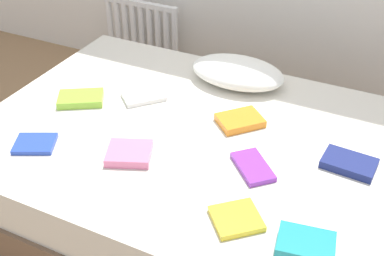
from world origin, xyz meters
name	(u,v)px	position (x,y,z in m)	size (l,w,h in m)	color
ground_plane	(188,206)	(0.00, 0.00, 0.00)	(8.00, 8.00, 0.00)	#93704C
bed	(188,171)	(0.00, 0.00, 0.25)	(2.00, 1.50, 0.50)	brown
radiator	(142,31)	(-0.98, 1.20, 0.34)	(0.60, 0.04, 0.46)	white
pillow	(238,72)	(0.04, 0.53, 0.57)	(0.52, 0.33, 0.13)	white
textbook_pink	(129,153)	(-0.14, -0.30, 0.52)	(0.19, 0.17, 0.04)	pink
textbook_lime	(81,99)	(-0.61, -0.01, 0.52)	(0.23, 0.15, 0.04)	#8CC638
textbook_yellow	(236,219)	(0.43, -0.45, 0.51)	(0.17, 0.16, 0.03)	yellow
textbook_teal	(306,245)	(0.70, -0.48, 0.53)	(0.20, 0.15, 0.05)	teal
textbook_purple	(253,167)	(0.38, -0.14, 0.51)	(0.22, 0.12, 0.02)	purple
textbook_orange	(240,120)	(0.20, 0.16, 0.52)	(0.21, 0.16, 0.04)	orange
textbook_white	(144,96)	(-0.33, 0.16, 0.51)	(0.21, 0.14, 0.02)	white
textbook_navy	(349,163)	(0.74, 0.06, 0.52)	(0.22, 0.15, 0.04)	navy
textbook_blue	(35,144)	(-0.57, -0.41, 0.51)	(0.18, 0.15, 0.02)	#2847B7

